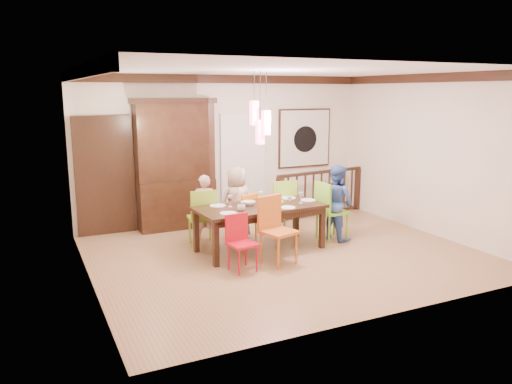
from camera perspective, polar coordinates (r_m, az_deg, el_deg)
name	(u,v)px	position (r m, az deg, el deg)	size (l,w,h in m)	color
floor	(285,254)	(8.15, 3.33, -7.08)	(6.00, 6.00, 0.00)	olive
ceiling	(287,70)	(7.74, 3.58, 13.74)	(6.00, 6.00, 0.00)	white
wall_back	(226,149)	(10.06, -3.43, 4.93)	(6.00, 6.00, 0.00)	beige
wall_left	(85,180)	(6.91, -18.95, 1.35)	(5.00, 5.00, 0.00)	beige
wall_right	(431,155)	(9.61, 19.37, 4.00)	(5.00, 5.00, 0.00)	beige
crown_molding	(287,75)	(7.73, 3.57, 13.15)	(6.00, 5.00, 0.16)	black
panel_door	(105,178)	(9.44, -16.92, 1.58)	(1.04, 0.07, 2.24)	black
white_doorway	(243,168)	(10.21, -1.51, 2.78)	(0.97, 0.05, 2.22)	silver
painting	(305,138)	(10.81, 5.57, 6.14)	(1.25, 0.06, 1.25)	black
pendant_cluster	(260,122)	(7.95, 0.47, 7.98)	(0.27, 0.21, 1.14)	#FF4C70
dining_table	(260,211)	(8.16, 0.46, -2.17)	(2.14, 1.06, 0.75)	black
chair_far_left	(202,213)	(8.50, -6.22, -2.39)	(0.50, 0.50, 0.98)	#7CA226
chair_far_mid	(244,213)	(8.85, -1.41, -2.36)	(0.47, 0.47, 0.83)	orange
chair_far_right	(280,203)	(9.10, 2.75, -1.25)	(0.48, 0.48, 1.03)	#80BB30
chair_near_left	(243,239)	(7.28, -1.55, -5.45)	(0.42, 0.42, 0.83)	red
chair_near_mid	(279,226)	(7.54, 2.62, -3.92)	(0.58, 0.58, 1.03)	#C46220
chair_end_right	(332,206)	(8.89, 8.72, -1.64)	(0.48, 0.48, 1.04)	#6FBE2B
china_hutch	(175,164)	(9.53, -9.20, 3.15)	(1.56, 0.46, 2.47)	black
balustrade	(321,192)	(10.60, 7.46, -0.01)	(2.27, 0.37, 0.96)	black
person_far_left	(204,208)	(8.76, -5.93, -1.82)	(0.43, 0.28, 1.18)	#D9A5A7
person_far_mid	(237,203)	(8.84, -2.21, -1.23)	(0.63, 0.41, 1.30)	#C2AC93
person_end_right	(336,202)	(8.89, 9.18, -1.15)	(0.65, 0.51, 1.34)	#3A5AA2
serving_bowl	(272,203)	(8.14, 1.83, -1.31)	(0.33, 0.33, 0.08)	yellow
small_bowl	(249,203)	(8.19, -0.79, -1.28)	(0.21, 0.21, 0.07)	white
cup_left	(241,208)	(7.79, -1.69, -1.83)	(0.12, 0.12, 0.10)	silver
cup_right	(290,199)	(8.50, 3.88, -0.77)	(0.09, 0.09, 0.09)	silver
plate_far_left	(218,206)	(8.14, -4.39, -1.58)	(0.26, 0.26, 0.01)	white
plate_far_mid	(248,202)	(8.38, -0.90, -1.16)	(0.26, 0.26, 0.01)	white
plate_far_right	(288,198)	(8.73, 3.71, -0.68)	(0.26, 0.26, 0.01)	white
plate_near_left	(228,213)	(7.63, -3.18, -2.44)	(0.26, 0.26, 0.01)	white
plate_near_mid	(287,207)	(8.01, 3.59, -1.78)	(0.26, 0.26, 0.01)	white
plate_end_right	(308,200)	(8.57, 5.96, -0.94)	(0.26, 0.26, 0.01)	white
wine_glass_a	(230,201)	(8.06, -2.98, -1.05)	(0.08, 0.08, 0.19)	#590C19
wine_glass_b	(260,197)	(8.34, 0.51, -0.61)	(0.08, 0.08, 0.19)	silver
wine_glass_c	(260,204)	(7.86, 0.45, -1.36)	(0.08, 0.08, 0.19)	#590C19
wine_glass_d	(301,198)	(8.35, 5.16, -0.65)	(0.08, 0.08, 0.19)	silver
napkin	(267,210)	(7.83, 1.23, -2.07)	(0.18, 0.14, 0.01)	#D83359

